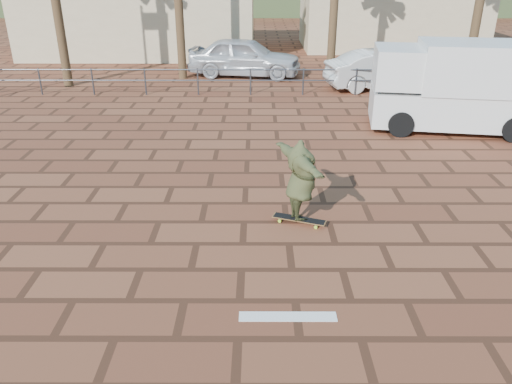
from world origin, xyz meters
TOP-DOWN VIEW (x-y plane):
  - ground at (0.00, 0.00)m, footprint 120.00×120.00m
  - paint_stripe at (0.70, -1.20)m, footprint 1.40×0.22m
  - guardrail at (0.00, 12.00)m, footprint 24.06×0.06m
  - building_west at (-6.00, 22.00)m, footprint 12.60×7.60m
  - building_east at (8.00, 24.00)m, footprint 10.60×6.60m
  - longboard at (1.07, 1.62)m, footprint 1.06×0.58m
  - skateboarder at (1.07, 1.62)m, footprint 1.16×2.04m
  - campervan at (6.23, 7.67)m, footprint 5.21×2.81m
  - car_silver at (-0.30, 15.48)m, footprint 5.18×2.77m
  - car_white at (5.26, 13.04)m, footprint 4.72×2.37m

SIDE VIEW (x-z plane):
  - ground at x=0.00m, z-range 0.00..0.00m
  - paint_stripe at x=0.70m, z-range 0.00..0.01m
  - longboard at x=1.07m, z-range 0.03..0.14m
  - guardrail at x=0.00m, z-range 0.18..1.18m
  - car_white at x=5.26m, z-range 0.00..1.49m
  - car_silver at x=-0.30m, z-range 0.00..1.67m
  - skateboarder at x=1.07m, z-range 0.10..1.71m
  - campervan at x=6.23m, z-range 0.07..2.63m
  - building_west at x=-6.00m, z-range 0.03..4.53m
  - building_east at x=8.00m, z-range 0.04..5.04m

